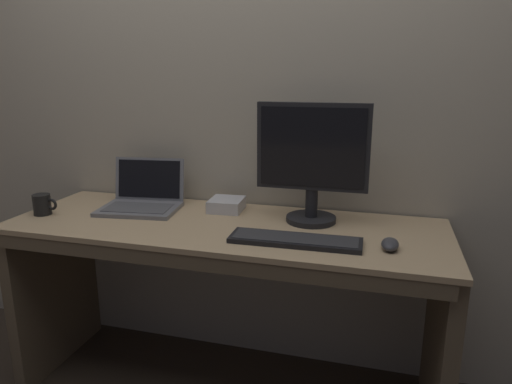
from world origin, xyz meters
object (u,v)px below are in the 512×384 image
at_px(computer_mouse, 390,244).
at_px(external_drive_box, 227,205).
at_px(external_monitor, 312,161).
at_px(wired_keyboard, 295,240).
at_px(laptop_space_gray, 142,200).
at_px(coffee_mug, 43,205).

xyz_separation_m(computer_mouse, external_drive_box, (-0.69, 0.29, 0.01)).
distance_m(external_monitor, wired_keyboard, 0.35).
xyz_separation_m(laptop_space_gray, wired_keyboard, (0.74, -0.24, -0.03)).
distance_m(wired_keyboard, external_drive_box, 0.48).
bearing_deg(external_drive_box, wired_keyboard, -40.46).
xyz_separation_m(external_drive_box, coffee_mug, (-0.73, -0.27, 0.02)).
xyz_separation_m(external_monitor, computer_mouse, (0.31, -0.22, -0.24)).
bearing_deg(laptop_space_gray, external_monitor, 0.30).
xyz_separation_m(laptop_space_gray, external_monitor, (0.75, 0.00, 0.21)).
bearing_deg(external_monitor, coffee_mug, -169.88).
bearing_deg(laptop_space_gray, external_drive_box, 11.13).
xyz_separation_m(wired_keyboard, coffee_mug, (-1.10, 0.04, 0.03)).
xyz_separation_m(laptop_space_gray, coffee_mug, (-0.36, -0.20, 0.00)).
height_order(external_monitor, computer_mouse, external_monitor).
bearing_deg(computer_mouse, external_monitor, 146.45).
height_order(laptop_space_gray, external_drive_box, laptop_space_gray).
height_order(wired_keyboard, external_drive_box, external_drive_box).
relative_size(external_monitor, wired_keyboard, 1.01).
xyz_separation_m(wired_keyboard, computer_mouse, (0.33, 0.02, 0.01)).
relative_size(computer_mouse, coffee_mug, 0.94).
height_order(laptop_space_gray, external_monitor, external_monitor).
distance_m(external_drive_box, coffee_mug, 0.78).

